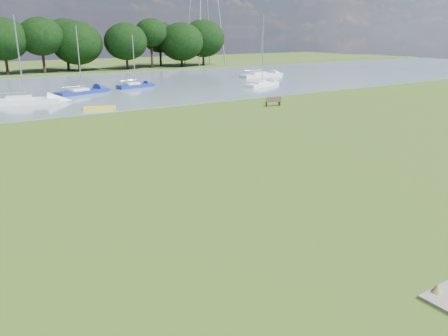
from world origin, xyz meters
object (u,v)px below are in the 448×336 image
sailboat_1 (262,83)px  sailboat_4 (82,91)px  kayak (100,108)px  riverbank_bench (273,101)px  sailboat_3 (24,99)px  sailboat_5 (135,84)px  sailboat_6 (260,74)px

sailboat_1 → sailboat_4: size_ratio=1.18×
sailboat_1 → kayak: bearing=177.8°
riverbank_bench → sailboat_3: bearing=164.7°
kayak → sailboat_5: sailboat_5 is taller
riverbank_bench → kayak: 17.50m
sailboat_4 → sailboat_3: bearing=-167.5°
sailboat_4 → sailboat_1: bearing=-33.2°
sailboat_3 → sailboat_5: bearing=39.8°
sailboat_3 → sailboat_4: sailboat_3 is taller
sailboat_1 → sailboat_5: size_ratio=1.38×
sailboat_1 → sailboat_6: size_ratio=1.14×
riverbank_bench → sailboat_1: 17.02m
sailboat_5 → sailboat_6: bearing=-4.0°
sailboat_1 → sailboat_4: sailboat_1 is taller
riverbank_bench → sailboat_6: size_ratio=0.20×
sailboat_1 → sailboat_3: 30.85m
sailboat_4 → sailboat_6: sailboat_6 is taller
kayak → sailboat_1: bearing=36.4°
kayak → sailboat_1: 26.07m
sailboat_4 → riverbank_bench: bearing=-74.3°
kayak → sailboat_6: bearing=49.1°
sailboat_4 → sailboat_5: bearing=-3.2°
sailboat_1 → sailboat_3: (-30.83, 1.28, 0.07)m
sailboat_1 → sailboat_4: (-23.48, 5.83, -0.03)m
riverbank_bench → sailboat_1: bearing=76.5°
kayak → sailboat_4: bearing=103.8°
riverbank_bench → sailboat_3: 26.30m
riverbank_bench → sailboat_3: (-21.32, 15.39, 0.06)m
riverbank_bench → sailboat_4: (-13.97, 19.95, -0.04)m
kayak → sailboat_6: (33.24, 17.02, 0.34)m
sailboat_3 → sailboat_6: sailboat_3 is taller
sailboat_6 → kayak: bearing=-154.1°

